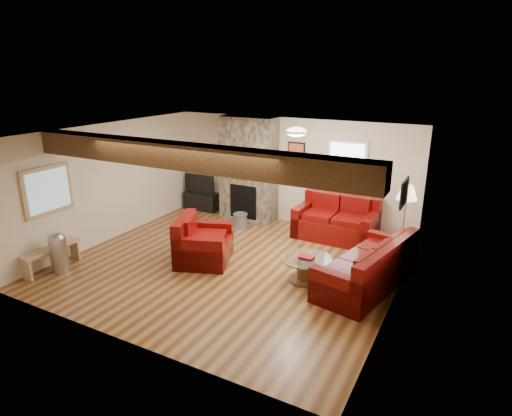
{
  "coord_description": "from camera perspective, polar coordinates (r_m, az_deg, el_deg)",
  "views": [
    {
      "loc": [
        3.93,
        -6.32,
        3.56
      ],
      "look_at": [
        0.33,
        0.4,
        1.07
      ],
      "focal_mm": 30.0,
      "sensor_mm": 36.0,
      "label": 1
    }
  ],
  "objects": [
    {
      "name": "artwork_right",
      "position": [
        6.93,
        19.11,
        1.95
      ],
      "size": [
        0.06,
        0.55,
        0.42
      ],
      "primitive_type": null,
      "color": "black",
      "rests_on": "room"
    },
    {
      "name": "coal_bucket",
      "position": [
        10.05,
        -2.09,
        -1.63
      ],
      "size": [
        0.37,
        0.37,
        0.34
      ],
      "primitive_type": null,
      "color": "gray",
      "rests_on": "floor"
    },
    {
      "name": "back_window",
      "position": [
        9.61,
        11.98,
        5.62
      ],
      "size": [
        0.9,
        0.08,
        1.1
      ],
      "primitive_type": null,
      "color": "white",
      "rests_on": "room"
    },
    {
      "name": "television",
      "position": [
        11.26,
        -7.31,
        3.31
      ],
      "size": [
        0.87,
        0.11,
        0.5
      ],
      "primitive_type": "imported",
      "color": "black",
      "rests_on": "tv_cabinet"
    },
    {
      "name": "sofa_three",
      "position": [
        7.53,
        14.54,
        -7.16
      ],
      "size": [
        1.35,
        2.33,
        0.85
      ],
      "primitive_type": null,
      "rotation": [
        0.0,
        0.0,
        -1.78
      ],
      "color": "#480905",
      "rests_on": "floor"
    },
    {
      "name": "tv_cabinet",
      "position": [
        11.39,
        -7.22,
        0.96
      ],
      "size": [
        0.93,
        0.37,
        0.46
      ],
      "primitive_type": "cube",
      "color": "black",
      "rests_on": "floor"
    },
    {
      "name": "floor_lamp",
      "position": [
        8.52,
        19.46,
        1.43
      ],
      "size": [
        0.38,
        0.38,
        1.48
      ],
      "color": "#A57D45",
      "rests_on": "floor"
    },
    {
      "name": "pedal_bin",
      "position": [
        8.61,
        -24.83,
        -5.27
      ],
      "size": [
        0.38,
        0.38,
        0.78
      ],
      "primitive_type": null,
      "rotation": [
        0.0,
        0.0,
        0.26
      ],
      "color": "#A6A7AC",
      "rests_on": "floor"
    },
    {
      "name": "hatch_window",
      "position": [
        8.67,
        -26.03,
        2.14
      ],
      "size": [
        0.08,
        1.0,
        0.9
      ],
      "primitive_type": null,
      "color": "tan",
      "rests_on": "room"
    },
    {
      "name": "loveseat",
      "position": [
        9.46,
        10.6,
        -1.37
      ],
      "size": [
        1.74,
        1.02,
        0.91
      ],
      "primitive_type": null,
      "rotation": [
        0.0,
        0.0,
        -0.02
      ],
      "color": "#480905",
      "rests_on": "floor"
    },
    {
      "name": "artwork_back",
      "position": [
        9.97,
        5.38,
        7.25
      ],
      "size": [
        0.42,
        0.06,
        0.52
      ],
      "primitive_type": null,
      "color": "black",
      "rests_on": "room"
    },
    {
      "name": "room",
      "position": [
        7.79,
        -3.56,
        0.82
      ],
      "size": [
        8.0,
        8.0,
        8.0
      ],
      "color": "#563317",
      "rests_on": "ground"
    },
    {
      "name": "chimney_breast",
      "position": [
        10.37,
        -1.06,
        5.04
      ],
      "size": [
        1.4,
        0.67,
        2.5
      ],
      "color": "#37332A",
      "rests_on": "floor"
    },
    {
      "name": "ceiling_dome",
      "position": [
        7.91,
        5.41,
        9.88
      ],
      "size": [
        0.4,
        0.4,
        0.18
      ],
      "primitive_type": null,
      "color": "silver",
      "rests_on": "room"
    },
    {
      "name": "pine_bench",
      "position": [
        8.84,
        -25.56,
        -6.07
      ],
      "size": [
        0.26,
        1.12,
        0.42
      ],
      "primitive_type": null,
      "color": "tan",
      "rests_on": "floor"
    },
    {
      "name": "oak_beam",
      "position": [
        6.54,
        -9.52,
        6.83
      ],
      "size": [
        6.0,
        0.36,
        0.38
      ],
      "primitive_type": "cube",
      "color": "#341C0F",
      "rests_on": "room"
    },
    {
      "name": "coffee_table",
      "position": [
        7.6,
        6.67,
        -8.1
      ],
      "size": [
        0.89,
        0.89,
        0.47
      ],
      "color": "#472C16",
      "rests_on": "floor"
    },
    {
      "name": "armchair_red",
      "position": [
        8.27,
        -6.97,
        -4.21
      ],
      "size": [
        1.28,
        1.36,
        0.88
      ],
      "primitive_type": null,
      "rotation": [
        0.0,
        0.0,
        1.93
      ],
      "color": "#480905",
      "rests_on": "floor"
    }
  ]
}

